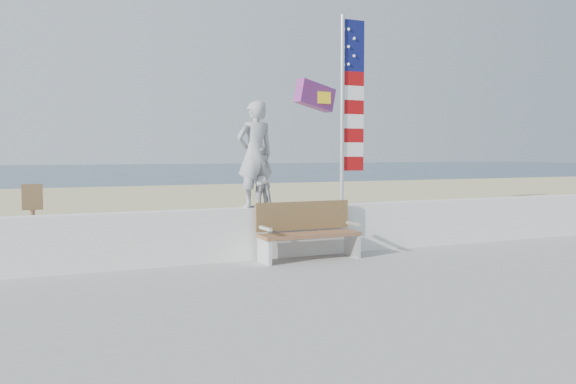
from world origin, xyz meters
The scene contains 10 objects.
ground centered at (0.00, 0.00, 0.00)m, with size 220.00×220.00×0.00m, color #293D53.
sand centered at (0.00, 9.00, 0.04)m, with size 90.00×40.00×0.08m, color #CDBF88.
boardwalk centered at (0.00, -4.00, 0.13)m, with size 50.00×12.40×0.10m, color #A09F9B.
seawall centered at (0.00, 2.00, 0.63)m, with size 30.00×0.35×0.90m, color white.
adult centered at (-0.34, 2.00, 2.01)m, with size 0.68×0.45×1.86m, color #96979C.
child centered at (-0.28, 2.00, 1.62)m, with size 0.52×0.41×1.07m, color beige.
bench centered at (0.46, 1.55, 0.69)m, with size 1.80×0.57×1.00m.
flag centered at (1.53, 2.00, 2.99)m, with size 0.50×0.08×3.50m.
parafoil_kite centered at (2.35, 4.93, 3.38)m, with size 1.12×0.52×0.75m.
sign centered at (-3.93, 2.66, 0.94)m, with size 0.32×0.07×1.46m.
Camera 1 is at (-4.24, -7.93, 2.03)m, focal length 38.00 mm.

